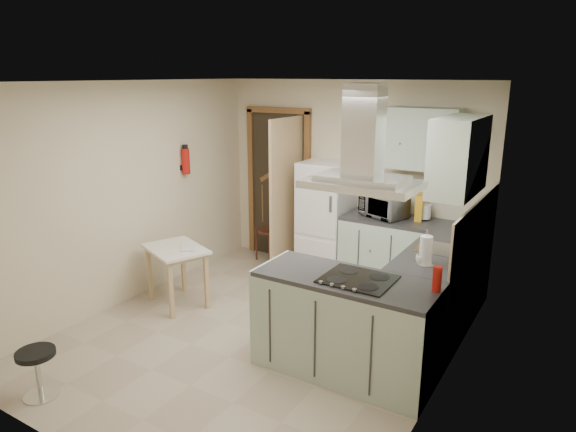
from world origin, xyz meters
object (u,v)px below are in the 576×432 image
Objects in this scene: peninsula at (346,325)px; stool at (38,373)px; drop_leaf_table at (177,276)px; microwave at (384,205)px; extractor_hood at (362,184)px; bentwood_chair at (272,230)px; fridge at (326,219)px.

peninsula is 2.58m from stool.
microwave reaches higher than drop_leaf_table.
extractor_hood is 1.00× the size of bentwood_chair.
drop_leaf_table is (-1.01, -1.71, -0.41)m from fridge.
peninsula is at bearing -22.48° from bentwood_chair.
extractor_hood reaches higher than fridge.
extractor_hood is (0.10, 0.00, 1.27)m from peninsula.
fridge is at bearing 121.74° from peninsula.
extractor_hood is at bearing -55.29° from microwave.
peninsula is at bearing -58.26° from fridge.
extractor_hood reaches higher than stool.
fridge is 2.35m from peninsula.
drop_leaf_table is (-2.24, 0.27, -0.11)m from peninsula.
extractor_hood is at bearing 15.88° from drop_leaf_table.
bentwood_chair is 1.75m from microwave.
stool is at bearing -141.72° from extractor_hood.
fridge is 2.57m from extractor_hood.
microwave is (1.64, -0.05, 0.59)m from bentwood_chair.
extractor_hood is 3.05m from stool.
fridge is at bearing 78.25° from stool.
stool is (-0.75, -3.62, -0.54)m from fridge.
extractor_hood is 3.24m from bentwood_chair.
fridge is 0.92m from bentwood_chair.
fridge is 0.83m from microwave.
bentwood_chair is (-0.86, 0.04, -0.30)m from fridge.
stool is (0.26, -1.91, -0.13)m from drop_leaf_table.
peninsula is 1.27m from extractor_hood.
microwave is (-0.45, 1.97, 0.60)m from peninsula.
bentwood_chair is 3.67m from stool.
bentwood_chair reaches higher than peninsula.
drop_leaf_table is (-2.34, 0.27, -1.38)m from extractor_hood.
fridge reaches higher than microwave.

